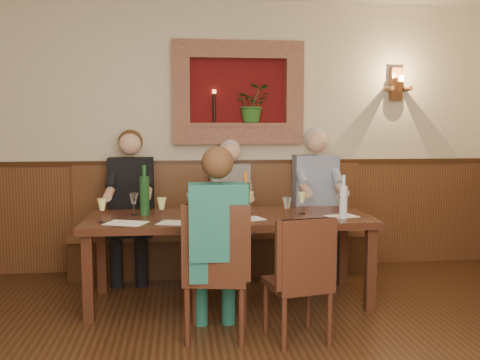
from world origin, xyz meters
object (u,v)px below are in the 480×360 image
object	(u,v)px
bench	(221,241)
wine_bottle_green_b	(145,195)
chair_near_left	(217,298)
water_bottle	(343,201)
dining_table	(229,224)
spittoon_bucket	(224,202)
person_bench_mid	(231,220)
person_bench_left	(131,217)
person_chair_front	(217,260)
chair_near_right	(298,304)
wine_bottle_green_a	(246,199)
person_bench_right	(317,213)

from	to	relation	value
bench	wine_bottle_green_b	distance (m)	1.25
chair_near_left	water_bottle	distance (m)	1.36
dining_table	chair_near_left	distance (m)	0.87
spittoon_bucket	water_bottle	size ratio (longest dim) A/B	0.73
wine_bottle_green_b	person_bench_mid	bearing A→B (deg)	41.85
person_bench_left	person_chair_front	distance (m)	1.78
dining_table	chair_near_right	world-z (taller)	chair_near_right
bench	water_bottle	world-z (taller)	same
dining_table	chair_near_left	bearing A→B (deg)	-102.00
chair_near_right	person_chair_front	bearing A→B (deg)	157.54
spittoon_bucket	wine_bottle_green_b	size ratio (longest dim) A/B	0.61
person_bench_left	wine_bottle_green_a	size ratio (longest dim) A/B	3.83
wine_bottle_green_b	water_bottle	bearing A→B (deg)	-11.69
chair_near_left	person_bench_left	bearing A→B (deg)	124.09
person_bench_left	person_chair_front	xyz separation A→B (m)	(0.74, -1.62, -0.04)
person_bench_mid	water_bottle	bearing A→B (deg)	-52.10
bench	chair_near_right	distance (m)	1.87
person_chair_front	chair_near_right	bearing A→B (deg)	-10.62
person_bench_mid	chair_near_left	bearing A→B (deg)	-99.21
dining_table	person_chair_front	size ratio (longest dim) A/B	1.74
person_bench_right	person_bench_left	bearing A→B (deg)	179.98
person_bench_left	wine_bottle_green_b	xyz separation A→B (m)	(0.18, -0.72, 0.32)
chair_near_right	person_bench_right	xyz separation A→B (m)	(0.58, 1.72, 0.36)
dining_table	chair_near_right	xyz separation A→B (m)	(0.41, -0.88, -0.41)
person_bench_right	chair_near_left	bearing A→B (deg)	-125.82
person_chair_front	wine_bottle_green_b	xyz separation A→B (m)	(-0.55, 0.89, 0.36)
person_bench_mid	person_bench_right	world-z (taller)	person_bench_right
bench	spittoon_bucket	size ratio (longest dim) A/B	11.47
person_chair_front	spittoon_bucket	world-z (taller)	person_chair_front
wine_bottle_green_b	chair_near_right	bearing A→B (deg)	-41.72
chair_near_right	wine_bottle_green_a	distance (m)	1.05
chair_near_left	chair_near_right	size ratio (longest dim) A/B	1.10
person_chair_front	person_bench_left	bearing A→B (deg)	114.56
water_bottle	wine_bottle_green_a	bearing A→B (deg)	171.21
bench	person_bench_right	world-z (taller)	person_bench_right
dining_table	bench	world-z (taller)	bench
wine_bottle_green_b	bench	bearing A→B (deg)	49.35
dining_table	wine_bottle_green_a	world-z (taller)	wine_bottle_green_a
person_bench_left	wine_bottle_green_b	world-z (taller)	person_bench_left
dining_table	person_bench_right	world-z (taller)	person_bench_right
person_bench_right	spittoon_bucket	xyz separation A→B (m)	(-1.04, -0.90, 0.26)
chair_near_right	dining_table	bearing A→B (deg)	102.78
person_chair_front	spittoon_bucket	bearing A→B (deg)	81.08
spittoon_bucket	water_bottle	distance (m)	0.99
chair_near_right	spittoon_bucket	world-z (taller)	spittoon_bucket
chair_near_right	wine_bottle_green_b	distance (m)	1.64
person_chair_front	water_bottle	xyz separation A→B (m)	(1.09, 0.55, 0.33)
wine_bottle_green_a	person_chair_front	bearing A→B (deg)	-113.06
chair_near_right	wine_bottle_green_b	bearing A→B (deg)	126.44
chair_near_left	person_bench_left	distance (m)	1.79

